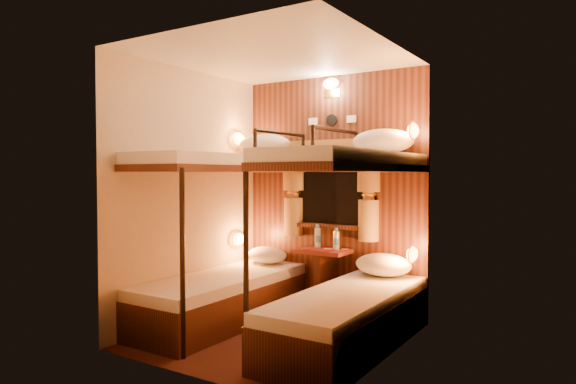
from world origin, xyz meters
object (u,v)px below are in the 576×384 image
Objects in this scene: bottle_right at (336,240)px; table at (324,272)px; bunk_left at (223,264)px; bunk_right at (348,279)px; bottle_left at (318,238)px.

table is at bearing -165.48° from bottle_right.
bunk_left is 1.00× the size of bunk_right.
bottle_right is at bearing -7.87° from bottle_left.
bottle_right is at bearing 14.52° from table.
bottle_left reaches higher than bottle_right.
bunk_left is at bearing -133.53° from bottle_right.
table is 0.36m from bottle_left.
bunk_right reaches higher than bottle_right.
bunk_left is 1.02m from table.
bunk_right is 0.98m from bottle_right.
table is at bearing 129.67° from bunk_right.
bunk_left is 1.02m from bottle_left.
bottle_left is (-0.75, 0.84, 0.19)m from bunk_right.
bunk_left is 1.30m from bunk_right.
bunk_right is at bearing -48.40° from bottle_left.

